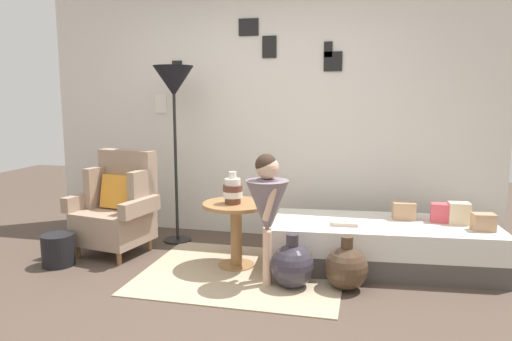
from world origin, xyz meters
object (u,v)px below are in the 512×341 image
at_px(magazine_basket, 58,250).
at_px(side_table, 236,221).
at_px(daybed, 383,245).
at_px(vase_striped, 233,190).
at_px(person_child, 267,203).
at_px(floor_lamp, 174,89).
at_px(book_on_daybed, 344,223).
at_px(armchair, 118,207).
at_px(demijohn_near, 292,266).
at_px(demijohn_far, 346,268).

bearing_deg(magazine_basket, side_table, 12.34).
relative_size(daybed, vase_striped, 7.10).
bearing_deg(person_child, vase_striped, 141.97).
height_order(daybed, floor_lamp, floor_lamp).
bearing_deg(magazine_basket, person_child, 0.73).
bearing_deg(book_on_daybed, magazine_basket, -169.16).
bearing_deg(armchair, book_on_daybed, -0.03).
height_order(floor_lamp, magazine_basket, floor_lamp).
height_order(side_table, book_on_daybed, side_table).
bearing_deg(magazine_basket, book_on_daybed, 10.84).
distance_m(vase_striped, demijohn_near, 0.83).
bearing_deg(daybed, book_on_daybed, -154.69).
bearing_deg(demijohn_near, magazine_basket, 179.83).
relative_size(side_table, magazine_basket, 2.08).
bearing_deg(book_on_daybed, vase_striped, -170.10).
distance_m(armchair, demijohn_near, 1.84).
relative_size(side_table, demijohn_far, 1.38).
height_order(book_on_daybed, demijohn_near, book_on_daybed).
height_order(armchair, side_table, armchair).
bearing_deg(book_on_daybed, demijohn_near, -127.93).
bearing_deg(book_on_daybed, person_child, -142.26).
relative_size(person_child, demijohn_far, 2.48).
distance_m(floor_lamp, demijohn_near, 2.14).
bearing_deg(floor_lamp, person_child, -38.08).
relative_size(armchair, demijohn_near, 2.27).
relative_size(armchair, side_table, 1.67).
bearing_deg(vase_striped, magazine_basket, -168.58).
xyz_separation_m(armchair, demijohn_near, (1.76, -0.48, -0.26)).
height_order(demijohn_far, magazine_basket, demijohn_far).
bearing_deg(floor_lamp, vase_striped, -38.10).
bearing_deg(demijohn_far, book_on_daybed, 95.73).
bearing_deg(vase_striped, demijohn_far, -14.55).
bearing_deg(daybed, demijohn_near, -137.92).
xyz_separation_m(demijohn_near, magazine_basket, (-2.09, 0.01, -0.04)).
height_order(armchair, demijohn_near, armchair).
bearing_deg(vase_striped, side_table, 55.49).
distance_m(daybed, side_table, 1.30).
bearing_deg(demijohn_near, book_on_daybed, 52.07).
distance_m(vase_striped, magazine_basket, 1.65).
bearing_deg(book_on_daybed, daybed, 25.31).
bearing_deg(magazine_basket, armchair, 54.97).
distance_m(daybed, vase_striped, 1.40).
bearing_deg(armchair, side_table, -6.38).
xyz_separation_m(floor_lamp, book_on_daybed, (1.72, -0.44, -1.14)).
height_order(daybed, book_on_daybed, book_on_daybed).
xyz_separation_m(person_child, demijohn_far, (0.62, 0.03, -0.49)).
bearing_deg(demijohn_far, armchair, 169.05).
height_order(armchair, vase_striped, armchair).
relative_size(book_on_daybed, demijohn_far, 0.52).
height_order(person_child, demijohn_far, person_child).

